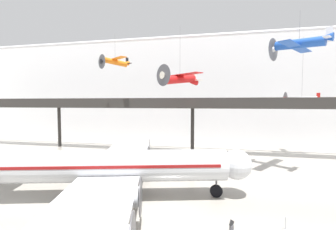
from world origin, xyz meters
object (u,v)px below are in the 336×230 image
airliner_silver_main (103,167)px  suspended_plane_blue_trainer (299,44)px  stanchion_barrier (286,226)px  info_sign_pedestal (232,229)px  suspended_plane_orange_highwing (115,62)px  suspended_plane_silver_racer (302,100)px  suspended_plane_red_highwing (180,79)px

airliner_silver_main → suspended_plane_blue_trainer: bearing=15.5°
stanchion_barrier → info_sign_pedestal: bearing=-160.5°
suspended_plane_blue_trainer → suspended_plane_orange_highwing: (-28.66, 4.23, -0.58)m
airliner_silver_main → stanchion_barrier: size_ratio=33.12×
suspended_plane_blue_trainer → suspended_plane_silver_racer: (4.69, 12.28, -7.37)m
suspended_plane_silver_racer → info_sign_pedestal: size_ratio=10.21×
suspended_plane_red_highwing → suspended_plane_silver_racer: bearing=153.6°
suspended_plane_red_highwing → suspended_plane_orange_highwing: 12.77m
airliner_silver_main → suspended_plane_blue_trainer: (22.20, 12.80, 14.48)m
airliner_silver_main → info_sign_pedestal: bearing=-31.0°
suspended_plane_blue_trainer → suspended_plane_orange_highwing: same height
suspended_plane_blue_trainer → suspended_plane_silver_racer: size_ratio=0.66×
suspended_plane_orange_highwing → stanchion_barrier: bearing=85.4°
suspended_plane_orange_highwing → suspended_plane_blue_trainer: bearing=116.7°
airliner_silver_main → info_sign_pedestal: size_ratio=28.76×
stanchion_barrier → suspended_plane_orange_highwing: bearing=140.3°
suspended_plane_red_highwing → suspended_plane_blue_trainer: bearing=120.6°
suspended_plane_blue_trainer → info_sign_pedestal: 25.88m
suspended_plane_blue_trainer → stanchion_barrier: size_ratio=7.75×
airliner_silver_main → suspended_plane_orange_highwing: 22.91m
suspended_plane_red_highwing → suspended_plane_blue_trainer: 17.19m
suspended_plane_orange_highwing → stanchion_barrier: suspended_plane_orange_highwing is taller
suspended_plane_blue_trainer → stanchion_barrier: suspended_plane_blue_trainer is taller
suspended_plane_orange_highwing → stanchion_barrier: size_ratio=6.00×
suspended_plane_red_highwing → stanchion_barrier: size_ratio=8.95×
suspended_plane_blue_trainer → suspended_plane_silver_racer: 15.07m
suspended_plane_red_highwing → info_sign_pedestal: suspended_plane_red_highwing is taller
airliner_silver_main → stanchion_barrier: bearing=-22.1°
suspended_plane_blue_trainer → suspended_plane_silver_racer: bearing=-76.4°
suspended_plane_blue_trainer → airliner_silver_main: bearing=64.5°
stanchion_barrier → suspended_plane_silver_racer: bearing=69.6°
suspended_plane_red_highwing → stanchion_barrier: 24.52m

